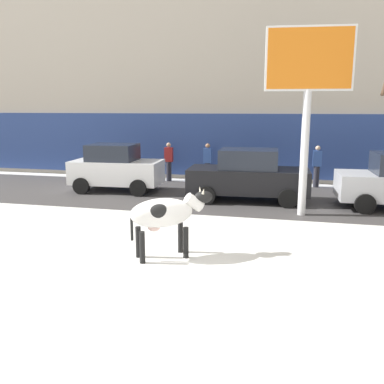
{
  "coord_description": "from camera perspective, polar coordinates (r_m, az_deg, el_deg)",
  "views": [
    {
      "loc": [
        2.29,
        -8.07,
        3.27
      ],
      "look_at": [
        -0.2,
        2.38,
        1.1
      ],
      "focal_mm": 39.2,
      "sensor_mm": 36.0,
      "label": 1
    }
  ],
  "objects": [
    {
      "name": "car_white_hatchback",
      "position": [
        16.84,
        -10.28,
        3.25
      ],
      "size": [
        3.58,
        2.06,
        1.86
      ],
      "color": "white",
      "rests_on": "ground"
    },
    {
      "name": "ground_plane",
      "position": [
        9.0,
        -2.28,
        -9.89
      ],
      "size": [
        120.0,
        120.0,
        0.0
      ],
      "primitive_type": "plane",
      "color": "white"
    },
    {
      "name": "pedestrian_far_left",
      "position": [
        18.47,
        2.14,
        3.99
      ],
      "size": [
        0.36,
        0.24,
        1.73
      ],
      "color": "#282833",
      "rests_on": "ground"
    },
    {
      "name": "pedestrian_near_billboard",
      "position": [
        18.9,
        -3.18,
        4.15
      ],
      "size": [
        0.36,
        0.24,
        1.73
      ],
      "color": "#282833",
      "rests_on": "ground"
    },
    {
      "name": "building_facade",
      "position": [
        22.09,
        7.79,
        19.7
      ],
      "size": [
        44.0,
        6.1,
        13.0
      ],
      "color": "#A39989",
      "rests_on": "ground"
    },
    {
      "name": "road_strip",
      "position": [
        15.62,
        4.7,
        -0.68
      ],
      "size": [
        60.0,
        5.6,
        0.01
      ],
      "primitive_type": "cube",
      "color": "#423F3F",
      "rests_on": "ground"
    },
    {
      "name": "car_black_sedan",
      "position": [
        14.94,
        7.65,
        2.23
      ],
      "size": [
        4.28,
        2.14,
        1.84
      ],
      "color": "black",
      "rests_on": "ground"
    },
    {
      "name": "pedestrian_by_cars",
      "position": [
        18.15,
        16.63,
        3.38
      ],
      "size": [
        0.36,
        0.24,
        1.73
      ],
      "color": "#282833",
      "rests_on": "ground"
    },
    {
      "name": "billboard",
      "position": [
        13.07,
        15.6,
        15.6
      ],
      "size": [
        2.53,
        0.48,
        5.56
      ],
      "color": "silver",
      "rests_on": "ground"
    },
    {
      "name": "cow_holstein",
      "position": [
        9.15,
        -3.79,
        -2.97
      ],
      "size": [
        1.82,
        1.38,
        1.54
      ],
      "color": "silver",
      "rests_on": "ground"
    }
  ]
}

